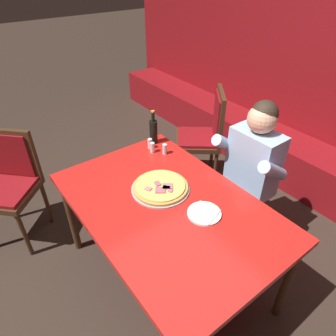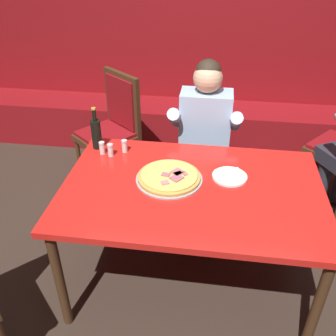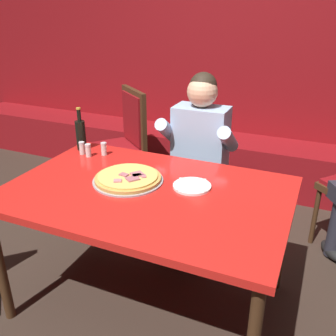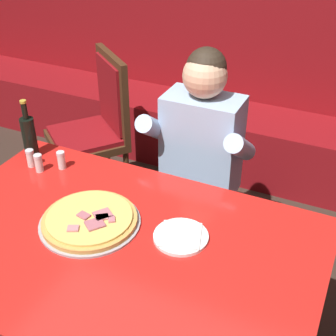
% 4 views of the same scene
% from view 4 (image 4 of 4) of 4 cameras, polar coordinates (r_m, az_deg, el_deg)
% --- Properties ---
extents(booth_wall_panel, '(6.80, 0.16, 1.90)m').
position_cam_4_polar(booth_wall_panel, '(3.52, 12.35, 15.51)').
color(booth_wall_panel, maroon).
rests_on(booth_wall_panel, ground_plane).
extents(booth_bench, '(6.46, 0.48, 0.46)m').
position_cam_4_polar(booth_bench, '(3.51, 9.67, 2.92)').
color(booth_bench, maroon).
rests_on(booth_bench, ground_plane).
extents(main_dining_table, '(1.52, 1.00, 0.78)m').
position_cam_4_polar(main_dining_table, '(1.83, -6.34, -10.61)').
color(main_dining_table, '#422816').
rests_on(main_dining_table, ground_plane).
extents(pizza, '(0.40, 0.40, 0.05)m').
position_cam_4_polar(pizza, '(1.86, -9.50, -6.28)').
color(pizza, '#9E9EA3').
rests_on(pizza, main_dining_table).
extents(plate_white_paper, '(0.21, 0.21, 0.02)m').
position_cam_4_polar(plate_white_paper, '(1.78, 1.58, -8.32)').
color(plate_white_paper, white).
rests_on(plate_white_paper, main_dining_table).
extents(beer_bottle, '(0.07, 0.07, 0.29)m').
position_cam_4_polar(beer_bottle, '(2.31, -16.57, 3.79)').
color(beer_bottle, black).
rests_on(beer_bottle, main_dining_table).
extents(shaker_red_pepper_flakes, '(0.04, 0.04, 0.09)m').
position_cam_4_polar(shaker_red_pepper_flakes, '(2.26, -16.40, 1.08)').
color(shaker_red_pepper_flakes, silver).
rests_on(shaker_red_pepper_flakes, main_dining_table).
extents(shaker_parmesan, '(0.04, 0.04, 0.09)m').
position_cam_4_polar(shaker_parmesan, '(2.21, -12.86, 0.85)').
color(shaker_parmesan, silver).
rests_on(shaker_parmesan, main_dining_table).
extents(shaker_black_pepper, '(0.04, 0.04, 0.09)m').
position_cam_4_polar(shaker_black_pepper, '(2.21, -15.47, 0.49)').
color(shaker_black_pepper, silver).
rests_on(shaker_black_pepper, main_dining_table).
extents(diner_seated_blue_shirt, '(0.53, 0.53, 1.27)m').
position_cam_4_polar(diner_seated_blue_shirt, '(2.33, 3.30, 0.34)').
color(diner_seated_blue_shirt, black).
rests_on(diner_seated_blue_shirt, ground_plane).
extents(dining_chair_near_right, '(0.62, 0.62, 1.03)m').
position_cam_4_polar(dining_chair_near_right, '(2.99, -8.60, 5.44)').
color(dining_chair_near_right, '#422816').
rests_on(dining_chair_near_right, ground_plane).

